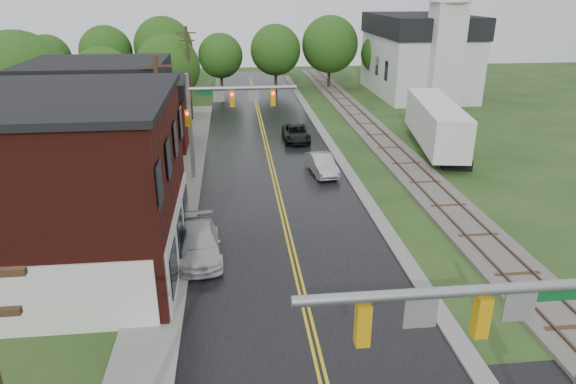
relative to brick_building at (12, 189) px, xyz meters
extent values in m
cube|color=black|center=(12.48, 15.00, -4.15)|extent=(10.00, 90.00, 0.02)
cube|color=gray|center=(17.88, 20.00, -4.15)|extent=(0.80, 70.00, 0.12)
cube|color=gray|center=(6.28, 10.00, -4.15)|extent=(2.40, 50.00, 0.12)
cube|color=#45150E|center=(-0.02, 0.00, -0.15)|extent=(14.00, 10.00, 8.00)
cube|color=silver|center=(7.03, 0.00, -2.65)|extent=(0.10, 9.50, 3.00)
cube|color=tan|center=(1.48, 11.00, -0.95)|extent=(8.00, 7.00, 6.40)
cube|color=#3F0F0C|center=(2.48, 20.00, -1.95)|extent=(7.00, 6.00, 4.40)
cube|color=silver|center=(32.48, 40.00, -0.65)|extent=(10.00, 16.00, 7.00)
cube|color=black|center=(32.48, 40.00, 4.05)|extent=(10.40, 16.40, 2.40)
cube|color=silver|center=(32.48, 32.00, 1.35)|extent=(3.20, 3.20, 11.00)
cube|color=#59544C|center=(22.48, 20.00, -4.05)|extent=(3.20, 80.00, 0.20)
cube|color=#4C3828|center=(21.76, 20.00, -3.91)|extent=(0.10, 80.00, 0.12)
cube|color=#4C3828|center=(23.20, 20.00, -3.91)|extent=(0.10, 80.00, 0.12)
cylinder|color=gray|center=(14.48, -13.00, 2.05)|extent=(7.20, 0.26, 0.26)
cube|color=orange|center=(15.20, -13.00, 1.35)|extent=(0.32, 0.30, 1.05)
cube|color=orange|center=(12.47, -13.00, 1.35)|extent=(0.32, 0.30, 1.05)
cube|color=gray|center=(16.07, -13.00, 1.55)|extent=(0.75, 0.06, 0.75)
cube|color=gray|center=(13.76, -13.00, 1.55)|extent=(0.75, 0.06, 0.75)
cube|color=#0C5926|center=(16.79, -13.00, 1.80)|extent=(1.40, 0.04, 0.30)
cylinder|color=gray|center=(6.88, 12.00, -0.55)|extent=(0.28, 0.28, 7.20)
cylinder|color=gray|center=(10.48, 12.00, 2.05)|extent=(7.20, 0.26, 0.26)
cube|color=orange|center=(9.76, 12.00, 1.35)|extent=(0.32, 0.30, 1.05)
cube|color=orange|center=(12.50, 12.00, 1.35)|extent=(0.32, 0.30, 1.05)
cube|color=gray|center=(8.90, 12.00, 1.55)|extent=(0.75, 0.06, 0.75)
cube|color=gray|center=(11.20, 12.00, 1.55)|extent=(0.75, 0.06, 0.75)
cube|color=#0C5926|center=(8.18, 12.00, 1.80)|extent=(1.40, 0.04, 0.30)
sphere|color=#FF0C0C|center=(9.76, 11.82, 1.68)|extent=(0.20, 0.20, 0.20)
cylinder|color=#382616|center=(5.68, 7.00, 0.35)|extent=(0.28, 0.28, 9.00)
cube|color=#382616|center=(5.68, 7.00, 4.25)|extent=(1.80, 0.12, 0.12)
cube|color=#382616|center=(5.68, 7.00, 3.55)|extent=(1.40, 0.12, 0.12)
cylinder|color=#382616|center=(5.68, 29.00, 0.35)|extent=(0.28, 0.28, 9.00)
cube|color=#382616|center=(5.68, 29.00, 4.25)|extent=(1.80, 0.12, 0.12)
cube|color=#382616|center=(5.68, 29.00, 3.55)|extent=(1.40, 0.12, 0.12)
cylinder|color=black|center=(-5.52, 17.00, -2.44)|extent=(0.36, 0.36, 3.42)
sphere|color=#214B15|center=(-5.52, 17.00, 1.74)|extent=(7.60, 7.60, 7.60)
sphere|color=#214B15|center=(-4.92, 16.60, 1.07)|extent=(5.32, 5.32, 5.32)
cylinder|color=black|center=(-1.52, 25.00, -2.80)|extent=(0.36, 0.36, 2.70)
sphere|color=#214B15|center=(-1.52, 25.00, 0.50)|extent=(6.00, 6.00, 6.00)
sphere|color=#214B15|center=(-0.92, 24.60, -0.03)|extent=(4.20, 4.20, 4.20)
cylinder|color=black|center=(3.48, 31.00, -2.71)|extent=(0.36, 0.36, 2.88)
sphere|color=#214B15|center=(3.48, 31.00, 0.81)|extent=(6.40, 6.40, 6.40)
sphere|color=#214B15|center=(4.08, 30.60, 0.25)|extent=(4.48, 4.48, 4.48)
imported|color=black|center=(15.13, 20.53, -3.50)|extent=(2.21, 4.73, 1.31)
imported|color=#A7A7AB|center=(15.92, 11.92, -3.46)|extent=(1.96, 4.34, 1.38)
imported|color=silver|center=(7.90, 0.58, -3.43)|extent=(2.49, 5.15, 1.44)
cube|color=black|center=(25.92, 11.89, -3.75)|extent=(2.20, 1.52, 0.80)
cylinder|color=gray|center=(25.92, 19.70, -3.75)|extent=(0.16, 0.16, 0.80)
cube|color=silver|center=(25.92, 16.57, -1.79)|extent=(4.71, 12.77, 3.12)
camera|label=1|loc=(9.81, -22.17, 8.26)|focal=32.00mm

